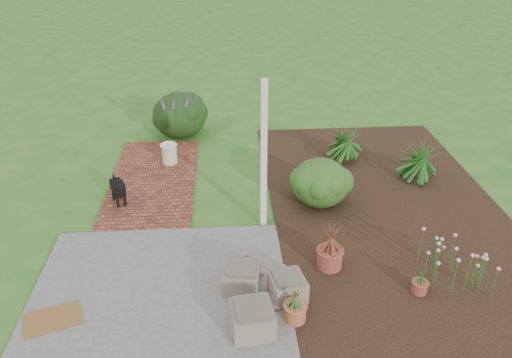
{
  "coord_description": "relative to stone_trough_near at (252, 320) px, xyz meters",
  "views": [
    {
      "loc": [
        -0.3,
        -6.83,
        4.69
      ],
      "look_at": [
        0.2,
        0.4,
        0.7
      ],
      "focal_mm": 35.0,
      "sensor_mm": 36.0,
      "label": 1
    }
  ],
  "objects": [
    {
      "name": "concrete_patio",
      "position": [
        -1.21,
        0.55,
        -0.19
      ],
      "size": [
        3.5,
        3.5,
        0.04
      ],
      "primitive_type": "cube",
      "color": "#5F5F5D",
      "rests_on": "ground"
    },
    {
      "name": "evergreen_shrub",
      "position": [
        1.39,
        2.97,
        0.25
      ],
      "size": [
        1.3,
        1.3,
        0.86
      ],
      "primitive_type": "ellipsoid",
      "rotation": [
        0.0,
        0.0,
        -0.36
      ],
      "color": "#113A15",
      "rests_on": "garden_bed"
    },
    {
      "name": "ground",
      "position": [
        0.04,
        2.3,
        -0.21
      ],
      "size": [
        80.0,
        80.0,
        0.0
      ],
      "primitive_type": "plane",
      "color": "#276720",
      "rests_on": "ground"
    },
    {
      "name": "terracotta_pot_small_left",
      "position": [
        2.33,
        0.55,
        -0.09
      ],
      "size": [
        0.25,
        0.25,
        0.18
      ],
      "primitive_type": "cylinder",
      "rotation": [
        0.0,
        0.0,
        0.23
      ],
      "color": "#9B4034",
      "rests_on": "garden_bed"
    },
    {
      "name": "cream_ceramic_urn",
      "position": [
        -1.39,
        4.72,
        0.03
      ],
      "size": [
        0.36,
        0.36,
        0.4
      ],
      "primitive_type": "cylinder",
      "rotation": [
        0.0,
        0.0,
        -0.22
      ],
      "color": "#EFE8C5",
      "rests_on": "brick_path"
    },
    {
      "name": "purple_flowering_bush",
      "position": [
        -1.27,
        6.22,
        0.31
      ],
      "size": [
        1.44,
        1.44,
        1.03
      ],
      "primitive_type": "ellipsoid",
      "rotation": [
        0.0,
        0.0,
        -0.21
      ],
      "color": "black",
      "rests_on": "ground"
    },
    {
      "name": "veranda_post",
      "position": [
        0.34,
        2.4,
        1.04
      ],
      "size": [
        0.1,
        0.1,
        2.5
      ],
      "primitive_type": "cube",
      "color": "white",
      "rests_on": "ground"
    },
    {
      "name": "terracotta_pot_bronze",
      "position": [
        1.21,
        1.18,
        -0.03
      ],
      "size": [
        0.44,
        0.44,
        0.3
      ],
      "primitive_type": "cylinder",
      "rotation": [
        0.0,
        0.0,
        -0.24
      ],
      "color": "#9F4135",
      "rests_on": "garden_bed"
    },
    {
      "name": "stone_trough_near",
      "position": [
        0.0,
        0.0,
        0.0
      ],
      "size": [
        0.57,
        0.57,
        0.34
      ],
      "primitive_type": "cube",
      "rotation": [
        0.0,
        0.0,
        0.13
      ],
      "color": "#7C725D",
      "rests_on": "concrete_patio"
    },
    {
      "name": "coir_doormat",
      "position": [
        -2.53,
        0.35,
        -0.16
      ],
      "size": [
        0.81,
        0.66,
        0.02
      ],
      "primitive_type": "cube",
      "rotation": [
        0.0,
        0.0,
        0.34
      ],
      "color": "brown",
      "rests_on": "concrete_patio"
    },
    {
      "name": "black_dog",
      "position": [
        -2.14,
        3.16,
        0.15
      ],
      "size": [
        0.36,
        0.59,
        0.53
      ],
      "rotation": [
        0.0,
        0.0,
        0.42
      ],
      "color": "black",
      "rests_on": "brick_path"
    },
    {
      "name": "garden_bed",
      "position": [
        2.54,
        2.8,
        -0.2
      ],
      "size": [
        4.0,
        7.0,
        0.03
      ],
      "primitive_type": "cube",
      "color": "black",
      "rests_on": "ground"
    },
    {
      "name": "agapanthus_clump_back",
      "position": [
        3.41,
        3.71,
        0.29
      ],
      "size": [
        1.1,
        1.1,
        0.94
      ],
      "primitive_type": null,
      "rotation": [
        0.0,
        0.0,
        0.06
      ],
      "color": "#133D11",
      "rests_on": "garden_bed"
    },
    {
      "name": "stone_trough_mid",
      "position": [
        -0.09,
        0.81,
        -0.01
      ],
      "size": [
        0.55,
        0.55,
        0.32
      ],
      "primitive_type": "cube",
      "rotation": [
        0.0,
        0.0,
        -0.17
      ],
      "color": "#706054",
      "rests_on": "concrete_patio"
    },
    {
      "name": "stone_trough_far",
      "position": [
        0.52,
        0.58,
        -0.02
      ],
      "size": [
        0.53,
        0.53,
        0.3
      ],
      "primitive_type": "cube",
      "rotation": [
        0.0,
        0.0,
        0.21
      ],
      "color": "gray",
      "rests_on": "concrete_patio"
    },
    {
      "name": "pink_flower_patch",
      "position": [
        2.83,
        0.77,
        0.13
      ],
      "size": [
        1.29,
        1.29,
        0.63
      ],
      "primitive_type": null,
      "rotation": [
        0.0,
        0.0,
        0.4
      ],
      "color": "#113D0F",
      "rests_on": "garden_bed"
    },
    {
      "name": "brick_path",
      "position": [
        -1.66,
        4.05,
        -0.19
      ],
      "size": [
        1.6,
        3.5,
        0.04
      ],
      "primitive_type": "cube",
      "color": "brown",
      "rests_on": "ground"
    },
    {
      "name": "agapanthus_clump_front",
      "position": [
        2.18,
        4.66,
        0.28
      ],
      "size": [
        1.14,
        1.14,
        0.92
      ],
      "primitive_type": null,
      "rotation": [
        0.0,
        0.0,
        -0.11
      ],
      "color": "#0F3F0E",
      "rests_on": "garden_bed"
    },
    {
      "name": "terracotta_pot_small_right",
      "position": [
        0.56,
        0.15,
        -0.06
      ],
      "size": [
        0.31,
        0.31,
        0.24
      ],
      "primitive_type": "cylinder",
      "rotation": [
        0.0,
        0.0,
        -0.08
      ],
      "color": "#B85A3E",
      "rests_on": "garden_bed"
    }
  ]
}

